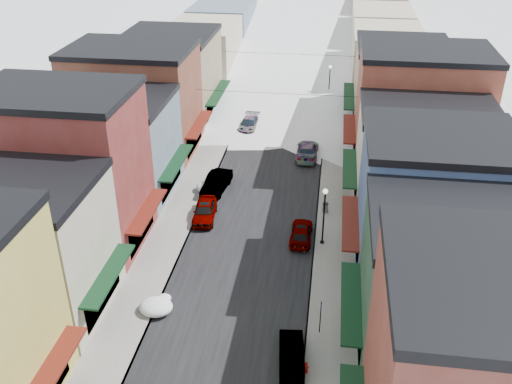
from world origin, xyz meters
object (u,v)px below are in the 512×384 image
(car_green_sedan, at_px, (291,353))
(fire_hydrant, at_px, (306,368))
(car_silver_sedan, at_px, (205,211))
(trash_can, at_px, (325,208))
(car_dark_hatch, at_px, (216,183))
(streetlamp_near, at_px, (324,209))

(car_green_sedan, height_order, fire_hydrant, car_green_sedan)
(car_silver_sedan, relative_size, trash_can, 5.20)
(car_silver_sedan, bearing_deg, trash_can, 7.57)
(car_dark_hatch, distance_m, fire_hydrant, 23.10)
(car_silver_sedan, relative_size, car_dark_hatch, 0.91)
(trash_can, bearing_deg, fire_hydrant, -91.65)
(fire_hydrant, xyz_separation_m, trash_can, (0.53, 18.32, 0.11))
(car_silver_sedan, bearing_deg, car_dark_hatch, 85.06)
(streetlamp_near, bearing_deg, trash_can, 89.03)
(car_dark_hatch, height_order, trash_can, car_dark_hatch)
(car_silver_sedan, relative_size, streetlamp_near, 0.93)
(car_dark_hatch, relative_size, fire_hydrant, 6.94)
(car_green_sedan, bearing_deg, trash_can, -100.69)
(car_green_sedan, bearing_deg, car_dark_hatch, -73.01)
(car_dark_hatch, distance_m, streetlamp_near, 12.67)
(fire_hydrant, bearing_deg, trash_can, 88.35)
(car_silver_sedan, xyz_separation_m, trash_can, (10.03, 2.23, -0.17))
(fire_hydrant, relative_size, trash_can, 0.82)
(fire_hydrant, height_order, trash_can, trash_can)
(trash_can, height_order, streetlamp_near, streetlamp_near)
(car_dark_hatch, xyz_separation_m, trash_can, (10.03, -2.73, -0.22))
(trash_can, bearing_deg, streetlamp_near, -90.97)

